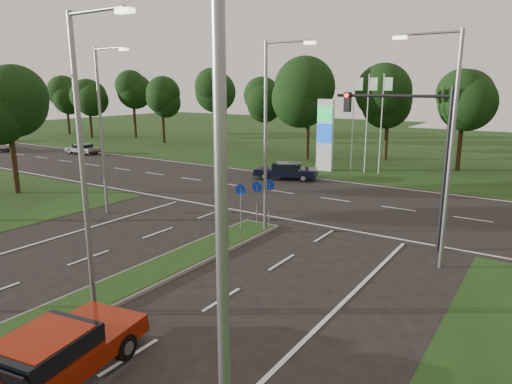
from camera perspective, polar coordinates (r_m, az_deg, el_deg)
The scene contains 16 objects.
verge_far at distance 58.85m, azimuth 21.25°, elevation 5.32°, with size 160.00×50.00×0.02m, color #1B3411.
cross_road at distance 29.69m, azimuth 8.09°, elevation -0.72°, with size 160.00×12.00×0.02m, color black.
median_kerb at distance 15.33m, azimuth -27.50°, elevation -15.42°, with size 2.00×26.00×0.12m, color slate.
streetlight_median_near at distance 14.00m, azimuth -20.51°, elevation 4.37°, with size 2.53×0.22×9.00m.
streetlight_median_far at distance 21.42m, azimuth 1.66°, elevation 7.91°, with size 2.53×0.22×9.00m.
streetlight_left_far at distance 26.18m, azimuth -18.57°, elevation 8.17°, with size 2.53×0.22×9.00m.
streetlight_right_far at distance 18.56m, azimuth 22.71°, elevation 6.12°, with size 2.53×0.22×9.00m.
streetlight_right_near at distance 5.70m, azimuth -5.85°, elevation -6.58°, with size 2.53×0.22×9.00m.
traffic_signal at distance 20.89m, azimuth 19.33°, elevation 5.88°, with size 5.10×0.42×7.00m.
median_signs at distance 22.83m, azimuth -0.01°, elevation -0.34°, with size 1.16×1.76×2.38m.
gas_pylon at distance 38.85m, azimuth 8.95°, elevation 7.26°, with size 5.80×1.26×8.00m.
tree_left_far at distance 34.15m, azimuth -28.99°, elevation 9.95°, with size 5.20×5.20×8.86m.
treeline_far at distance 43.79m, azimuth 17.73°, elevation 12.22°, with size 6.00×6.00×9.90m.
red_sedan at distance 12.44m, azimuth -24.66°, elevation -18.42°, with size 2.86×5.26×1.37m.
navy_sedan at distance 35.23m, azimuth 3.76°, elevation 2.70°, with size 5.04×3.38×1.28m.
far_car_a at distance 51.97m, azimuth -20.86°, elevation 5.08°, with size 3.77×1.75×1.07m.
Camera 1 is at (12.22, -2.14, 6.98)m, focal length 32.00 mm.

